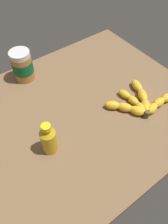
# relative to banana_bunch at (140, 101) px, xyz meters

# --- Properties ---
(ground_plane) EXTENTS (0.91, 0.78, 0.03)m
(ground_plane) POSITION_rel_banana_bunch_xyz_m (-0.19, 0.12, -0.03)
(ground_plane) COLOR brown
(banana_bunch) EXTENTS (0.27, 0.19, 0.03)m
(banana_bunch) POSITION_rel_banana_bunch_xyz_m (0.00, 0.00, 0.00)
(banana_bunch) COLOR gold
(banana_bunch) RESTS_ON ground_plane
(peanut_butter_jar) EXTENTS (0.09, 0.09, 0.14)m
(peanut_butter_jar) POSITION_rel_banana_bunch_xyz_m (-0.30, 0.42, 0.05)
(peanut_butter_jar) COLOR #B27238
(peanut_butter_jar) RESTS_ON ground_plane
(honey_bottle) EXTENTS (0.05, 0.05, 0.14)m
(honey_bottle) POSITION_rel_banana_bunch_xyz_m (-0.40, 0.04, 0.05)
(honey_bottle) COLOR gold
(honey_bottle) RESTS_ON ground_plane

